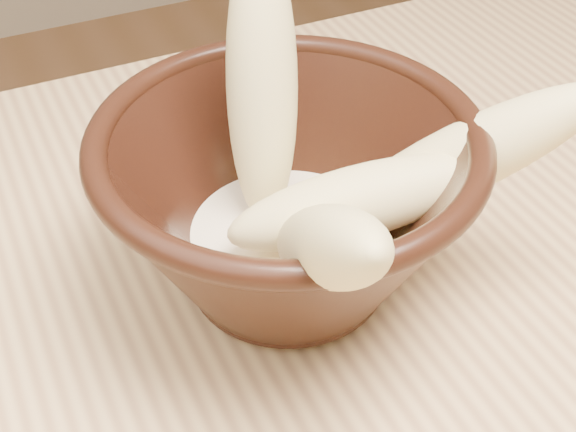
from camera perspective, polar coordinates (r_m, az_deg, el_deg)
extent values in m
cylinder|color=tan|center=(1.05, 12.66, -5.61)|extent=(0.05, 0.05, 0.71)
cylinder|color=black|center=(0.48, 0.00, -4.57)|extent=(0.09, 0.09, 0.01)
cylinder|color=black|center=(0.46, 0.00, -2.70)|extent=(0.09, 0.09, 0.01)
torus|color=black|center=(0.41, 0.00, 5.41)|extent=(0.21, 0.21, 0.01)
cylinder|color=#F7E7C7|center=(0.45, 0.00, -1.76)|extent=(0.12, 0.12, 0.02)
ellipsoid|color=#FBE894|center=(0.44, -1.87, 9.20)|extent=(0.07, 0.10, 0.16)
ellipsoid|color=#FBE894|center=(0.44, 12.17, 3.93)|extent=(0.15, 0.11, 0.12)
ellipsoid|color=#FBE894|center=(0.42, 4.81, 0.96)|extent=(0.15, 0.08, 0.07)
ellipsoid|color=#FBE894|center=(0.36, 2.77, -2.15)|extent=(0.07, 0.16, 0.14)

